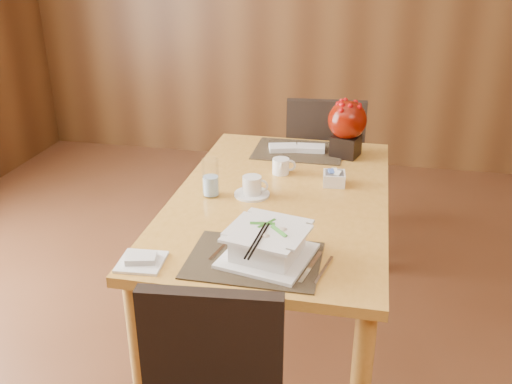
% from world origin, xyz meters
% --- Properties ---
extents(dining_table, '(0.90, 1.50, 0.75)m').
position_xyz_m(dining_table, '(0.00, 0.60, 0.65)').
color(dining_table, gold).
rests_on(dining_table, ground).
extents(placemat_near, '(0.45, 0.33, 0.01)m').
position_xyz_m(placemat_near, '(0.00, 0.05, 0.75)').
color(placemat_near, black).
rests_on(placemat_near, dining_table).
extents(placemat_far, '(0.45, 0.33, 0.01)m').
position_xyz_m(placemat_far, '(0.00, 1.15, 0.75)').
color(placemat_far, black).
rests_on(placemat_far, dining_table).
extents(soup_setting, '(0.34, 0.34, 0.12)m').
position_xyz_m(soup_setting, '(0.04, 0.07, 0.81)').
color(soup_setting, silver).
rests_on(soup_setting, dining_table).
extents(coffee_cup, '(0.15, 0.15, 0.09)m').
position_xyz_m(coffee_cup, '(-0.12, 0.57, 0.79)').
color(coffee_cup, silver).
rests_on(coffee_cup, dining_table).
extents(water_glass, '(0.08, 0.08, 0.16)m').
position_xyz_m(water_glass, '(-0.29, 0.53, 0.83)').
color(water_glass, white).
rests_on(water_glass, dining_table).
extents(creamer_jug, '(0.12, 0.12, 0.07)m').
position_xyz_m(creamer_jug, '(-0.04, 0.84, 0.79)').
color(creamer_jug, silver).
rests_on(creamer_jug, dining_table).
extents(sugar_caddy, '(0.10, 0.10, 0.06)m').
position_xyz_m(sugar_caddy, '(0.21, 0.76, 0.78)').
color(sugar_caddy, silver).
rests_on(sugar_caddy, dining_table).
extents(berry_decor, '(0.19, 0.19, 0.28)m').
position_xyz_m(berry_decor, '(0.24, 1.14, 0.91)').
color(berry_decor, black).
rests_on(berry_decor, dining_table).
extents(napkins_far, '(0.30, 0.15, 0.03)m').
position_xyz_m(napkins_far, '(0.00, 1.15, 0.77)').
color(napkins_far, silver).
rests_on(napkins_far, dining_table).
extents(bread_plate, '(0.16, 0.16, 0.01)m').
position_xyz_m(bread_plate, '(-0.37, -0.04, 0.76)').
color(bread_plate, silver).
rests_on(bread_plate, dining_table).
extents(far_chair, '(0.48, 0.49, 0.96)m').
position_xyz_m(far_chair, '(0.10, 1.51, 0.54)').
color(far_chair, black).
rests_on(far_chair, ground).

